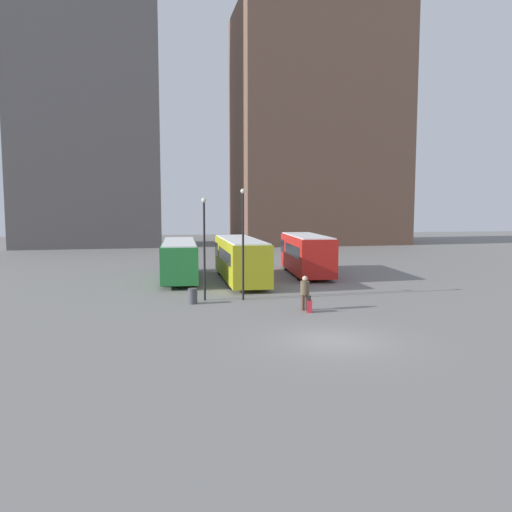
{
  "coord_description": "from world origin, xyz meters",
  "views": [
    {
      "loc": [
        -7.11,
        -18.48,
        5.31
      ],
      "look_at": [
        -0.2,
        13.84,
        2.09
      ],
      "focal_mm": 35.0,
      "sensor_mm": 36.0,
      "label": 1
    }
  ],
  "objects_px": {
    "bus_0": "(179,258)",
    "traveler": "(305,290)",
    "suitcase": "(309,306)",
    "bus_2": "(306,253)",
    "trash_bin": "(193,296)",
    "lamp_post_1": "(243,236)",
    "bus_1": "(240,258)",
    "lamp_post_0": "(204,241)"
  },
  "relations": [
    {
      "from": "traveler",
      "to": "lamp_post_0",
      "type": "relative_size",
      "value": 0.31
    },
    {
      "from": "suitcase",
      "to": "bus_1",
      "type": "bearing_deg",
      "value": 25.99
    },
    {
      "from": "bus_2",
      "to": "bus_0",
      "type": "bearing_deg",
      "value": 98.39
    },
    {
      "from": "traveler",
      "to": "lamp_post_0",
      "type": "height_order",
      "value": "lamp_post_0"
    },
    {
      "from": "traveler",
      "to": "suitcase",
      "type": "relative_size",
      "value": 2.04
    },
    {
      "from": "bus_1",
      "to": "traveler",
      "type": "height_order",
      "value": "bus_1"
    },
    {
      "from": "traveler",
      "to": "suitcase",
      "type": "distance_m",
      "value": 0.92
    },
    {
      "from": "lamp_post_1",
      "to": "trash_bin",
      "type": "bearing_deg",
      "value": -170.24
    },
    {
      "from": "bus_0",
      "to": "lamp_post_0",
      "type": "xyz_separation_m",
      "value": [
        0.91,
        -8.95,
        1.88
      ]
    },
    {
      "from": "bus_0",
      "to": "bus_1",
      "type": "bearing_deg",
      "value": -110.33
    },
    {
      "from": "bus_2",
      "to": "lamp_post_0",
      "type": "xyz_separation_m",
      "value": [
        -9.07,
        -9.37,
        1.73
      ]
    },
    {
      "from": "suitcase",
      "to": "lamp_post_1",
      "type": "xyz_separation_m",
      "value": [
        -2.68,
        4.02,
        3.39
      ]
    },
    {
      "from": "bus_1",
      "to": "suitcase",
      "type": "relative_size",
      "value": 12.92
    },
    {
      "from": "traveler",
      "to": "suitcase",
      "type": "xyz_separation_m",
      "value": [
        0.09,
        -0.51,
        -0.76
      ]
    },
    {
      "from": "bus_1",
      "to": "traveler",
      "type": "xyz_separation_m",
      "value": [
        1.42,
        -10.94,
        -0.61
      ]
    },
    {
      "from": "traveler",
      "to": "lamp_post_1",
      "type": "relative_size",
      "value": 0.28
    },
    {
      "from": "traveler",
      "to": "bus_2",
      "type": "bearing_deg",
      "value": 0.4
    },
    {
      "from": "traveler",
      "to": "lamp_post_1",
      "type": "bearing_deg",
      "value": 54.83
    },
    {
      "from": "bus_2",
      "to": "lamp_post_1",
      "type": "bearing_deg",
      "value": 150.64
    },
    {
      "from": "bus_1",
      "to": "bus_2",
      "type": "distance_m",
      "value": 6.18
    },
    {
      "from": "lamp_post_0",
      "to": "lamp_post_1",
      "type": "height_order",
      "value": "lamp_post_1"
    },
    {
      "from": "bus_0",
      "to": "traveler",
      "type": "distance_m",
      "value": 14.02
    },
    {
      "from": "suitcase",
      "to": "trash_bin",
      "type": "bearing_deg",
      "value": 76.46
    },
    {
      "from": "bus_1",
      "to": "lamp_post_1",
      "type": "relative_size",
      "value": 1.79
    },
    {
      "from": "bus_0",
      "to": "lamp_post_1",
      "type": "distance_m",
      "value": 10.04
    },
    {
      "from": "lamp_post_0",
      "to": "trash_bin",
      "type": "distance_m",
      "value": 3.22
    },
    {
      "from": "lamp_post_0",
      "to": "trash_bin",
      "type": "height_order",
      "value": "lamp_post_0"
    },
    {
      "from": "bus_1",
      "to": "trash_bin",
      "type": "xyz_separation_m",
      "value": [
        -4.11,
        -7.94,
        -1.25
      ]
    },
    {
      "from": "bus_2",
      "to": "lamp_post_1",
      "type": "distance_m",
      "value": 12.09
    },
    {
      "from": "bus_2",
      "to": "traveler",
      "type": "bearing_deg",
      "value": 167.95
    },
    {
      "from": "bus_2",
      "to": "trash_bin",
      "type": "height_order",
      "value": "bus_2"
    },
    {
      "from": "lamp_post_0",
      "to": "lamp_post_1",
      "type": "xyz_separation_m",
      "value": [
        2.17,
        -0.35,
        0.27
      ]
    },
    {
      "from": "bus_2",
      "to": "traveler",
      "type": "distance_m",
      "value": 13.93
    },
    {
      "from": "traveler",
      "to": "lamp_post_0",
      "type": "xyz_separation_m",
      "value": [
        -4.76,
        3.86,
        2.37
      ]
    },
    {
      "from": "bus_0",
      "to": "trash_bin",
      "type": "distance_m",
      "value": 9.88
    },
    {
      "from": "traveler",
      "to": "bus_1",
      "type": "bearing_deg",
      "value": 25.85
    },
    {
      "from": "bus_2",
      "to": "trash_bin",
      "type": "relative_size",
      "value": 11.39
    },
    {
      "from": "lamp_post_0",
      "to": "bus_1",
      "type": "bearing_deg",
      "value": 64.74
    },
    {
      "from": "suitcase",
      "to": "bus_0",
      "type": "bearing_deg",
      "value": 41.83
    },
    {
      "from": "lamp_post_1",
      "to": "traveler",
      "type": "bearing_deg",
      "value": -53.62
    },
    {
      "from": "traveler",
      "to": "trash_bin",
      "type": "bearing_deg",
      "value": 79.93
    },
    {
      "from": "bus_2",
      "to": "trash_bin",
      "type": "distance_m",
      "value": 14.25
    }
  ]
}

